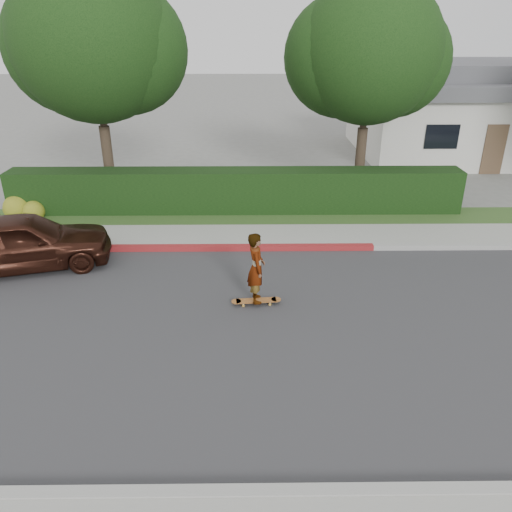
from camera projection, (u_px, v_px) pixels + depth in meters
name	position (u px, v px, depth m)	size (l,w,h in m)	color
ground	(369.00, 329.00, 10.54)	(120.00, 120.00, 0.00)	slate
road	(369.00, 329.00, 10.54)	(60.00, 8.00, 0.01)	#2D2D30
curb_near	(435.00, 492.00, 6.79)	(60.00, 0.20, 0.15)	#9E9E99
curb_far	(338.00, 247.00, 14.23)	(60.00, 0.20, 0.15)	#9E9E99
curb_red_section	(163.00, 248.00, 14.17)	(12.00, 0.21, 0.15)	maroon
sidewalk_far	(333.00, 236.00, 15.05)	(60.00, 1.60, 0.12)	gray
planting_strip	(326.00, 217.00, 16.50)	(60.00, 1.60, 0.10)	#2D4C1E
hedge	(236.00, 192.00, 16.72)	(15.00, 1.00, 1.50)	black
flowering_shrub	(23.00, 209.00, 16.40)	(1.40, 1.00, 0.90)	#2D4C19
tree_left	(95.00, 44.00, 16.12)	(5.99, 5.21, 8.00)	#33261C
tree_center	(368.00, 55.00, 16.81)	(5.66, 4.84, 7.44)	#33261C
house	(466.00, 109.00, 24.24)	(10.60, 8.60, 4.30)	beige
skateboard	(256.00, 301.00, 11.43)	(1.16, 0.32, 0.11)	gold
skateboarder	(256.00, 268.00, 11.07)	(0.60, 0.40, 1.66)	white
car_maroon	(23.00, 241.00, 12.92)	(1.76, 4.37, 1.49)	#351910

